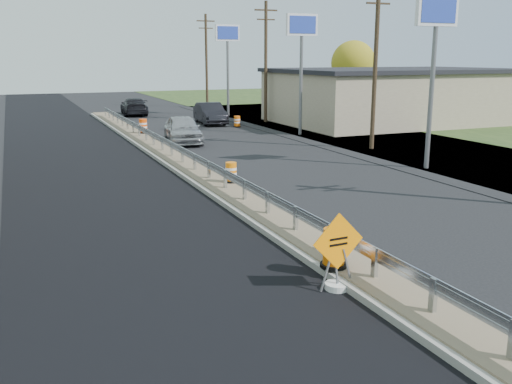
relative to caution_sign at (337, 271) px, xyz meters
name	(u,v)px	position (x,y,z in m)	size (l,w,h in m)	color
ground	(245,205)	(0.90, 7.85, -0.46)	(140.00, 140.00, 0.00)	black
milled_overlay	(84,166)	(-3.50, 17.85, -0.45)	(7.20, 120.00, 0.01)	black
median	(183,164)	(0.90, 15.85, -0.35)	(1.60, 55.00, 0.23)	gray
guardrail	(177,149)	(0.90, 16.85, 0.27)	(0.10, 46.15, 0.72)	silver
retail_building_near	(394,95)	(21.89, 27.85, 1.70)	(18.50, 12.50, 4.27)	tan
pylon_sign_south	(436,27)	(11.40, 10.85, 6.01)	(2.20, 0.30, 7.90)	slate
pylon_sign_mid	(302,36)	(11.40, 23.85, 6.01)	(2.20, 0.30, 7.90)	slate
pylon_sign_north	(227,41)	(11.40, 37.85, 6.01)	(2.20, 0.30, 7.90)	slate
utility_pole_smid	(376,61)	(12.40, 16.85, 4.47)	(1.90, 0.26, 9.40)	#473523
utility_pole_nmid	(266,60)	(12.40, 31.85, 4.47)	(1.90, 0.26, 9.40)	#473523
utility_pole_north	(206,59)	(12.40, 46.85, 4.47)	(1.90, 0.26, 9.40)	#473523
tree_far_yellow	(353,63)	(26.90, 41.85, 4.08)	(4.62, 4.62, 6.86)	#473523
caution_sign	(337,271)	(0.00, 0.00, 0.00)	(1.31, 0.55, 1.81)	white
barrel_median_near	(334,249)	(0.36, 0.77, 0.23)	(0.65, 0.65, 0.96)	black
barrel_median_mid	(231,173)	(1.45, 10.67, 0.16)	(0.56, 0.56, 0.81)	black
barrel_median_far	(143,126)	(1.45, 27.22, 0.22)	(0.64, 0.64, 0.94)	black
barrel_shoulder_mid	(237,122)	(9.08, 29.67, -0.06)	(0.57, 0.57, 0.83)	black
car_silver	(183,129)	(3.10, 23.45, 0.38)	(1.99, 4.94, 1.68)	#B0B1B5
car_dark_mid	(210,113)	(7.90, 32.46, 0.37)	(1.76, 5.04, 1.66)	black
car_dark_far	(134,106)	(3.78, 41.94, 0.32)	(2.18, 5.37, 1.56)	black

